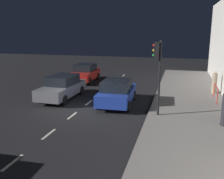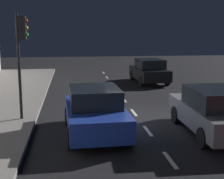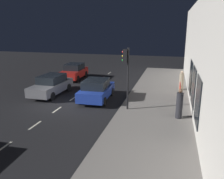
{
  "view_description": "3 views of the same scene",
  "coord_description": "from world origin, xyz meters",
  "px_view_note": "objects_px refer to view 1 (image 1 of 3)",
  "views": [
    {
      "loc": [
        5.51,
        -13.15,
        4.58
      ],
      "look_at": [
        1.73,
        0.97,
        1.13
      ],
      "focal_mm": 40.69,
      "sensor_mm": 36.0,
      "label": 1
    },
    {
      "loc": [
        2.63,
        12.35,
        3.52
      ],
      "look_at": [
        1.11,
        0.31,
        1.27
      ],
      "focal_mm": 52.44,
      "sensor_mm": 36.0,
      "label": 2
    },
    {
      "loc": [
        7.23,
        -14.19,
        5.32
      ],
      "look_at": [
        3.27,
        0.83,
        1.13
      ],
      "focal_mm": 37.64,
      "sensor_mm": 36.0,
      "label": 3
    }
  ],
  "objects_px": {
    "parked_car_0": "(117,92)",
    "parked_car_3": "(62,87)",
    "traffic_light": "(158,62)",
    "parked_car_2": "(85,73)",
    "pedestrian_1": "(214,83)"
  },
  "relations": [
    {
      "from": "parked_car_0",
      "to": "parked_car_2",
      "type": "height_order",
      "value": "same"
    },
    {
      "from": "pedestrian_1",
      "to": "parked_car_3",
      "type": "bearing_deg",
      "value": 102.02
    },
    {
      "from": "parked_car_3",
      "to": "pedestrian_1",
      "type": "bearing_deg",
      "value": -159.29
    },
    {
      "from": "parked_car_3",
      "to": "parked_car_2",
      "type": "bearing_deg",
      "value": -83.04
    },
    {
      "from": "traffic_light",
      "to": "parked_car_2",
      "type": "bearing_deg",
      "value": 131.38
    },
    {
      "from": "parked_car_2",
      "to": "parked_car_3",
      "type": "distance_m",
      "value": 5.9
    },
    {
      "from": "traffic_light",
      "to": "pedestrian_1",
      "type": "xyz_separation_m",
      "value": [
        3.56,
        5.85,
        -2.11
      ]
    },
    {
      "from": "parked_car_2",
      "to": "traffic_light",
      "type": "bearing_deg",
      "value": 129.07
    },
    {
      "from": "parked_car_0",
      "to": "pedestrian_1",
      "type": "distance_m",
      "value": 7.36
    },
    {
      "from": "parked_car_2",
      "to": "pedestrian_1",
      "type": "height_order",
      "value": "pedestrian_1"
    },
    {
      "from": "traffic_light",
      "to": "parked_car_3",
      "type": "relative_size",
      "value": 0.89
    },
    {
      "from": "parked_car_0",
      "to": "parked_car_3",
      "type": "distance_m",
      "value": 3.98
    },
    {
      "from": "traffic_light",
      "to": "parked_car_2",
      "type": "height_order",
      "value": "traffic_light"
    },
    {
      "from": "pedestrian_1",
      "to": "parked_car_0",
      "type": "bearing_deg",
      "value": 116.01
    },
    {
      "from": "parked_car_0",
      "to": "parked_car_3",
      "type": "height_order",
      "value": "same"
    }
  ]
}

